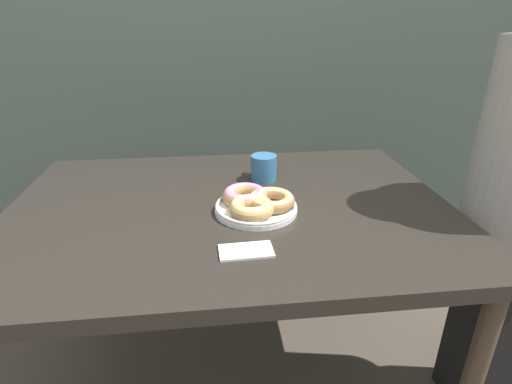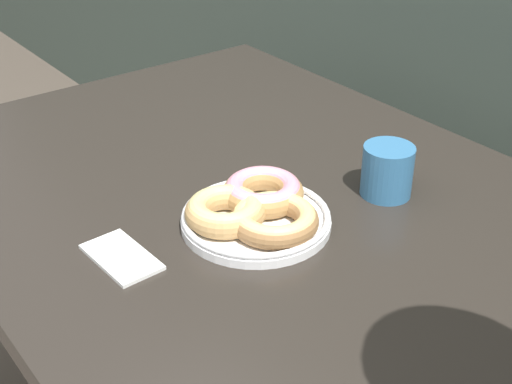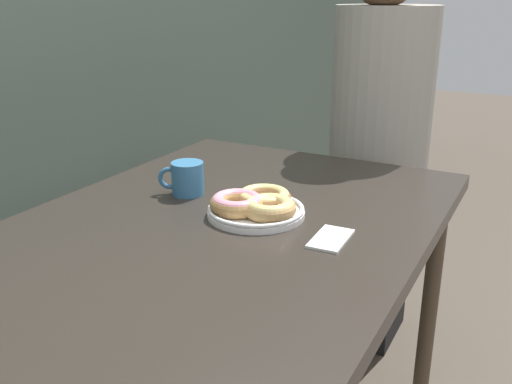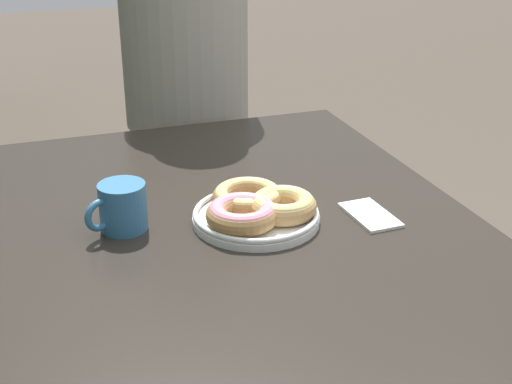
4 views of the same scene
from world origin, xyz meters
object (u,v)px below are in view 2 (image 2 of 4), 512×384
Objects in this scene: donut_plate at (255,210)px; napkin at (121,257)px; dining_table at (258,233)px; coffee_mug at (388,169)px.

donut_plate reaches higher than napkin.
dining_table is 9.94× the size of napkin.
donut_plate is (0.07, -0.06, 0.10)m from dining_table.
donut_plate is 2.14× the size of coffee_mug.
coffee_mug is 0.89× the size of napkin.
dining_table is at bearing -124.09° from coffee_mug.
coffee_mug is at bearing 55.91° from dining_table.
napkin reaches higher than dining_table.
dining_table is 5.22× the size of donut_plate.
coffee_mug reaches higher than napkin.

